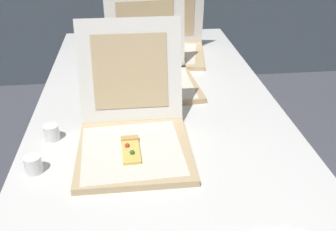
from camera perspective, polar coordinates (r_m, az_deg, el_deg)
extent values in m
cube|color=silver|center=(1.51, -1.40, 0.45)|extent=(0.99, 2.10, 0.03)
cylinder|color=#38383D|center=(2.57, -12.71, 3.26)|extent=(0.04, 0.04, 0.73)
cylinder|color=#38383D|center=(2.61, 6.17, 4.22)|extent=(0.04, 0.04, 0.73)
cube|color=tan|center=(1.24, -5.11, -5.47)|extent=(0.37, 0.37, 0.02)
cube|color=silver|center=(1.23, -5.51, -5.24)|extent=(0.34, 0.34, 0.00)
cube|color=white|center=(1.35, -5.76, 6.82)|extent=(0.37, 0.10, 0.36)
cube|color=tan|center=(1.35, -5.75, 6.66)|extent=(0.27, 0.07, 0.26)
cube|color=#EAC156|center=(1.21, -5.65, -5.42)|extent=(0.06, 0.14, 0.01)
cube|color=tan|center=(1.26, -5.86, -3.59)|extent=(0.06, 0.03, 0.02)
sphere|color=red|center=(1.22, -6.23, -4.56)|extent=(0.02, 0.02, 0.02)
sphere|color=#2D6628|center=(1.19, -5.47, -5.62)|extent=(0.02, 0.02, 0.02)
cube|color=tan|center=(1.67, -2.14, 4.48)|extent=(0.40, 0.40, 0.02)
cube|color=silver|center=(1.66, -1.86, 4.77)|extent=(0.34, 0.34, 0.00)
cube|color=white|center=(1.79, -3.40, 12.84)|extent=(0.37, 0.07, 0.37)
cube|color=tan|center=(1.78, -3.39, 12.77)|extent=(0.27, 0.05, 0.26)
cube|color=#EAC156|center=(1.65, -1.27, 4.90)|extent=(0.12, 0.15, 0.01)
cube|color=tan|center=(1.71, -2.42, 5.82)|extent=(0.08, 0.05, 0.02)
sphere|color=red|center=(1.62, -0.51, 4.71)|extent=(0.02, 0.02, 0.02)
sphere|color=red|center=(1.62, -1.34, 4.73)|extent=(0.02, 0.02, 0.02)
cube|color=tan|center=(2.02, 0.08, 9.14)|extent=(0.42, 0.42, 0.02)
cube|color=silver|center=(2.03, -0.17, 9.52)|extent=(0.36, 0.36, 0.00)
cube|color=white|center=(2.11, 0.22, 15.50)|extent=(0.38, 0.12, 0.36)
cube|color=tan|center=(2.10, 0.24, 15.48)|extent=(0.27, 0.09, 0.26)
cube|color=#EAC156|center=(1.98, 1.18, 9.22)|extent=(0.09, 0.15, 0.01)
cube|color=tan|center=(2.04, 0.42, 9.94)|extent=(0.06, 0.04, 0.02)
sphere|color=#2D6628|center=(2.01, 1.07, 9.77)|extent=(0.02, 0.02, 0.02)
cylinder|color=white|center=(1.36, -17.30, -2.49)|extent=(0.05, 0.05, 0.06)
cylinder|color=white|center=(1.22, -19.82, -7.02)|extent=(0.05, 0.05, 0.06)
cylinder|color=white|center=(1.82, -11.00, 6.71)|extent=(0.05, 0.05, 0.06)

